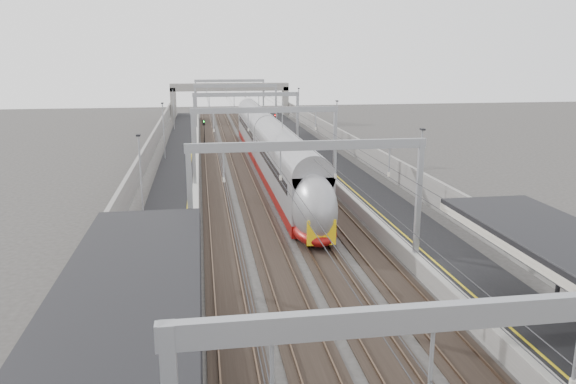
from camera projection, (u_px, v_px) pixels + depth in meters
name	position (u px, v px, depth m)	size (l,w,h in m)	color
platform_left	(177.00, 182.00, 52.19)	(4.00, 120.00, 1.00)	black
platform_right	(344.00, 177.00, 54.58)	(4.00, 120.00, 1.00)	black
tracks	(262.00, 184.00, 53.49)	(11.40, 140.00, 0.20)	black
overhead_line	(255.00, 113.00, 58.39)	(13.00, 140.00, 6.60)	#909399
overbridge	(230.00, 92.00, 105.03)	(22.00, 2.20, 6.90)	gray
wall_left	(141.00, 172.00, 51.45)	(0.30, 120.00, 3.20)	gray
wall_right	(376.00, 165.00, 54.79)	(0.30, 120.00, 3.20)	gray
train	(271.00, 152.00, 57.86)	(2.90, 52.83, 4.58)	maroon
signal_green	(204.00, 128.00, 76.25)	(0.32, 0.32, 3.48)	black
signal_red_near	(272.00, 133.00, 70.87)	(0.32, 0.32, 3.48)	black
signal_red_far	(275.00, 121.00, 83.91)	(0.32, 0.32, 3.48)	black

